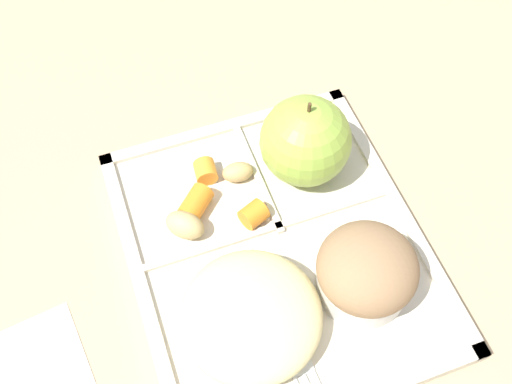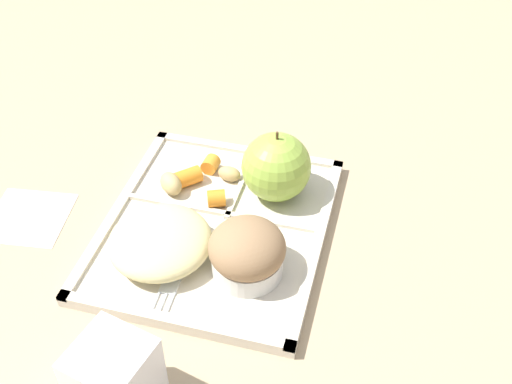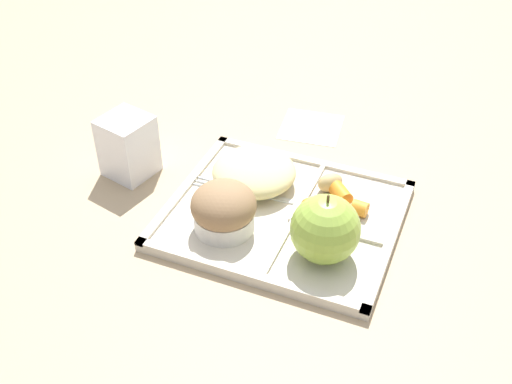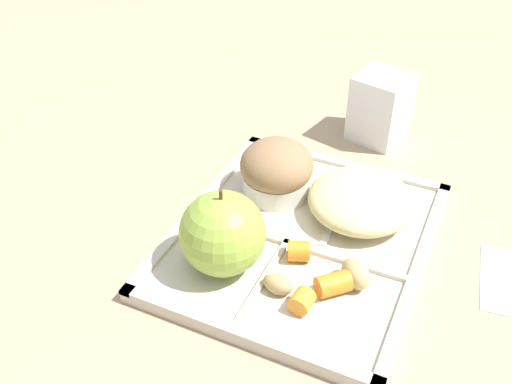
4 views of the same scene
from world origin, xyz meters
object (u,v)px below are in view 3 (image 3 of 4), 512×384
Objects in this scene: green_apple at (325,229)px; plastic_fork at (236,190)px; milk_carton at (128,146)px; bran_muffin at (224,209)px; lunch_tray at (283,216)px.

green_apple is 0.18m from plastic_fork.
milk_carton is at bearing -12.59° from green_apple.
bran_muffin is (0.14, 0.00, -0.01)m from green_apple.
green_apple is 1.04× the size of milk_carton.
milk_carton reaches higher than plastic_fork.
lunch_tray is 3.33× the size of milk_carton.
lunch_tray is 0.11m from green_apple.
lunch_tray is 3.19× the size of green_apple.
green_apple is 0.14m from bran_muffin.
lunch_tray is 0.08m from plastic_fork.
plastic_fork is 1.61× the size of milk_carton.
green_apple reaches higher than lunch_tray.
bran_muffin is at bearing 102.53° from plastic_fork.
plastic_fork is 0.18m from milk_carton.
plastic_fork is (0.08, -0.02, 0.01)m from lunch_tray.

